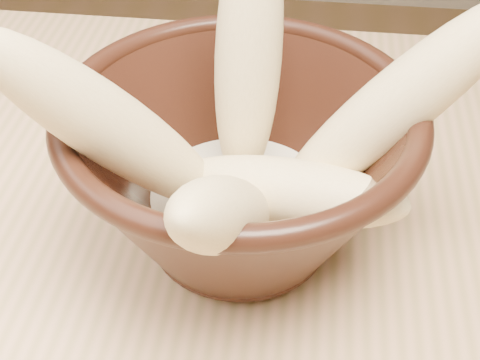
% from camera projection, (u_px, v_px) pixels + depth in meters
% --- Properties ---
extents(bowl, '(0.22, 0.22, 0.12)m').
position_uv_depth(bowl, '(240.00, 168.00, 0.42)').
color(bowl, black).
rests_on(bowl, table).
extents(milk_puddle, '(0.13, 0.13, 0.02)m').
position_uv_depth(milk_puddle, '(240.00, 202.00, 0.44)').
color(milk_puddle, beige).
rests_on(milk_puddle, bowl).
extents(banana_upright, '(0.05, 0.09, 0.18)m').
position_uv_depth(banana_upright, '(248.00, 56.00, 0.41)').
color(banana_upright, tan).
rests_on(banana_upright, bowl).
extents(banana_left, '(0.15, 0.12, 0.18)m').
position_uv_depth(banana_left, '(116.00, 131.00, 0.36)').
color(banana_left, tan).
rests_on(banana_left, bowl).
extents(banana_right, '(0.16, 0.06, 0.17)m').
position_uv_depth(banana_right, '(393.00, 108.00, 0.39)').
color(banana_right, tan).
rests_on(banana_right, bowl).
extents(banana_across, '(0.15, 0.06, 0.05)m').
position_uv_depth(banana_across, '(286.00, 191.00, 0.40)').
color(banana_across, tan).
rests_on(banana_across, bowl).
extents(banana_front, '(0.06, 0.15, 0.14)m').
position_uv_depth(banana_front, '(224.00, 214.00, 0.35)').
color(banana_front, tan).
rests_on(banana_front, bowl).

